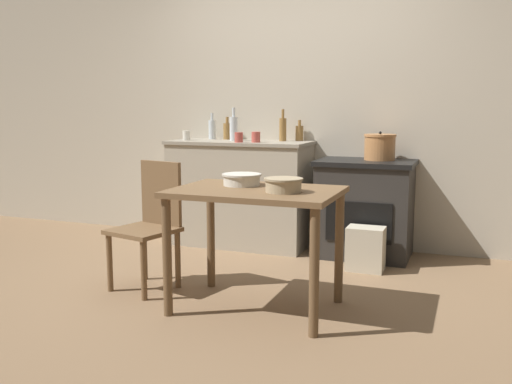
% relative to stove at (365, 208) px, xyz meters
% --- Properties ---
extents(ground_plane, '(14.00, 14.00, 0.00)m').
position_rel_stove_xyz_m(ground_plane, '(-0.70, -1.27, -0.41)').
color(ground_plane, '#896B4C').
extents(wall_back, '(8.00, 0.07, 2.55)m').
position_rel_stove_xyz_m(wall_back, '(-0.70, 0.31, 0.86)').
color(wall_back, beige).
rests_on(wall_back, ground_plane).
extents(counter_cabinet, '(1.29, 0.57, 0.96)m').
position_rel_stove_xyz_m(counter_cabinet, '(-1.15, 0.00, 0.07)').
color(counter_cabinet, '#B2A893').
rests_on(counter_cabinet, ground_plane).
extents(stove, '(0.80, 0.59, 0.82)m').
position_rel_stove_xyz_m(stove, '(0.00, 0.00, 0.00)').
color(stove, '#2D2B28').
rests_on(stove, ground_plane).
extents(work_table, '(1.01, 0.71, 0.77)m').
position_rel_stove_xyz_m(work_table, '(-0.40, -1.53, 0.23)').
color(work_table, brown).
rests_on(work_table, ground_plane).
extents(chair, '(0.48, 0.48, 0.89)m').
position_rel_stove_xyz_m(chair, '(-1.25, -1.38, 0.06)').
color(chair, brown).
rests_on(chair, ground_plane).
extents(flour_sack, '(0.29, 0.20, 0.34)m').
position_rel_stove_xyz_m(flour_sack, '(0.09, -0.44, -0.24)').
color(flour_sack, beige).
rests_on(flour_sack, ground_plane).
extents(stock_pot, '(0.27, 0.27, 0.24)m').
position_rel_stove_xyz_m(stock_pot, '(0.10, 0.06, 0.52)').
color(stock_pot, '#B77A47').
rests_on(stock_pot, stove).
extents(mixing_bowl_large, '(0.25, 0.25, 0.08)m').
position_rel_stove_xyz_m(mixing_bowl_large, '(-0.55, -1.41, 0.40)').
color(mixing_bowl_large, silver).
rests_on(mixing_bowl_large, work_table).
extents(mixing_bowl_small, '(0.23, 0.23, 0.08)m').
position_rel_stove_xyz_m(mixing_bowl_small, '(-0.21, -1.59, 0.40)').
color(mixing_bowl_small, tan).
rests_on(mixing_bowl_small, work_table).
extents(bottle_far_left, '(0.07, 0.07, 0.25)m').
position_rel_stove_xyz_m(bottle_far_left, '(-1.51, 0.18, 0.64)').
color(bottle_far_left, silver).
rests_on(bottle_far_left, counter_cabinet).
extents(bottle_left, '(0.07, 0.07, 0.21)m').
position_rel_stove_xyz_m(bottle_left, '(-1.36, 0.19, 0.63)').
color(bottle_left, olive).
rests_on(bottle_left, counter_cabinet).
extents(bottle_mid_left, '(0.07, 0.07, 0.30)m').
position_rel_stove_xyz_m(bottle_mid_left, '(-1.22, 0.03, 0.66)').
color(bottle_mid_left, silver).
rests_on(bottle_mid_left, counter_cabinet).
extents(bottle_center_left, '(0.06, 0.06, 0.29)m').
position_rel_stove_xyz_m(bottle_center_left, '(-0.78, 0.12, 0.66)').
color(bottle_center_left, olive).
rests_on(bottle_center_left, counter_cabinet).
extents(bottle_center, '(0.07, 0.07, 0.19)m').
position_rel_stove_xyz_m(bottle_center, '(-0.65, 0.22, 0.62)').
color(bottle_center, olive).
rests_on(bottle_center, counter_cabinet).
extents(cup_center_right, '(0.07, 0.07, 0.09)m').
position_rel_stove_xyz_m(cup_center_right, '(-1.65, -0.07, 0.59)').
color(cup_center_right, silver).
rests_on(cup_center_right, counter_cabinet).
extents(cup_mid_right, '(0.08, 0.08, 0.09)m').
position_rel_stove_xyz_m(cup_mid_right, '(-0.94, -0.13, 0.59)').
color(cup_mid_right, '#B74C42').
rests_on(cup_mid_right, counter_cabinet).
extents(cup_right, '(0.07, 0.07, 0.09)m').
position_rel_stove_xyz_m(cup_right, '(-1.08, -0.19, 0.59)').
color(cup_right, '#B74C42').
rests_on(cup_right, counter_cabinet).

